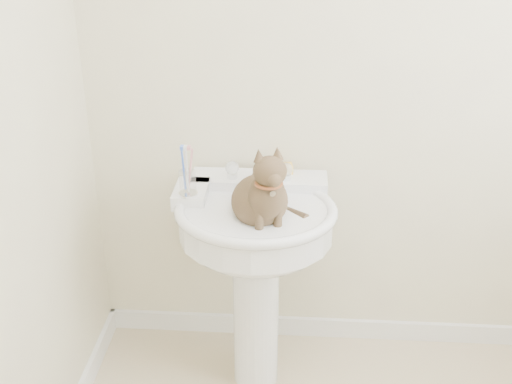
# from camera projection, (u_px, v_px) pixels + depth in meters

# --- Properties ---
(wall_back) EXTENTS (2.20, 0.00, 2.50)m
(wall_back) POSITION_uv_depth(u_px,v_px,m) (378.00, 60.00, 2.32)
(wall_back) COLOR beige
(wall_back) RESTS_ON ground
(baseboard_back) EXTENTS (2.20, 0.02, 0.09)m
(baseboard_back) POSITION_uv_depth(u_px,v_px,m) (355.00, 329.00, 2.84)
(baseboard_back) COLOR white
(baseboard_back) RESTS_ON floor
(pedestal_sink) EXTENTS (0.60, 0.59, 0.82)m
(pedestal_sink) POSITION_uv_depth(u_px,v_px,m) (255.00, 241.00, 2.35)
(pedestal_sink) COLOR white
(pedestal_sink) RESTS_ON floor
(faucet) EXTENTS (0.28, 0.12, 0.14)m
(faucet) POSITION_uv_depth(u_px,v_px,m) (259.00, 171.00, 2.38)
(faucet) COLOR silver
(faucet) RESTS_ON pedestal_sink
(soap_bar) EXTENTS (0.10, 0.07, 0.03)m
(soap_bar) POSITION_uv_depth(u_px,v_px,m) (281.00, 168.00, 2.47)
(soap_bar) COLOR gold
(soap_bar) RESTS_ON pedestal_sink
(toothbrush_cup) EXTENTS (0.07, 0.07, 0.19)m
(toothbrush_cup) POSITION_uv_depth(u_px,v_px,m) (188.00, 182.00, 2.28)
(toothbrush_cup) COLOR silver
(toothbrush_cup) RESTS_ON pedestal_sink
(cat) EXTENTS (0.22, 0.27, 0.40)m
(cat) POSITION_uv_depth(u_px,v_px,m) (262.00, 197.00, 2.19)
(cat) COLOR brown
(cat) RESTS_ON pedestal_sink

